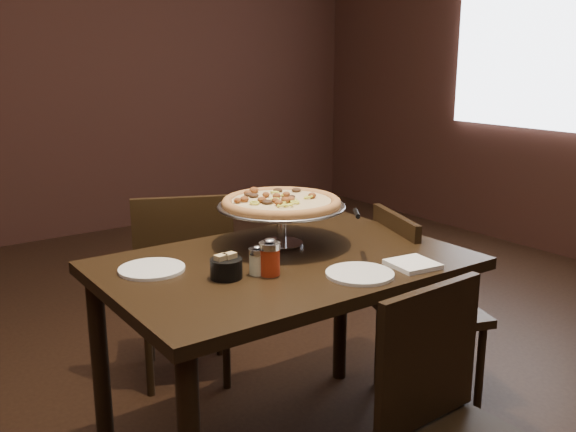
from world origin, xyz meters
TOP-DOWN VIEW (x-y plane):
  - room at (0.06, 0.03)m, footprint 6.04×7.04m
  - dining_table at (-0.02, 0.10)m, footprint 1.21×0.81m
  - pizza_stand at (0.07, 0.25)m, footprint 0.46×0.46m
  - parmesan_shaker at (-0.18, 0.04)m, footprint 0.05×0.05m
  - pepper_flake_shaker at (-0.15, 0.01)m, footprint 0.07×0.07m
  - packet_caddy at (-0.27, 0.06)m, footprint 0.10×0.10m
  - napkin_stack at (0.28, -0.20)m, footprint 0.16×0.16m
  - plate_left at (-0.43, 0.26)m, footprint 0.21×0.21m
  - plate_near at (0.08, -0.16)m, footprint 0.22×0.22m
  - serving_spatula at (0.19, -0.01)m, footprint 0.13×0.13m
  - chair_far at (-0.05, 0.81)m, footprint 0.54×0.54m
  - chair_near at (0.04, -0.60)m, footprint 0.40×0.40m
  - chair_side at (0.64, 0.11)m, footprint 0.49×0.49m

SIDE VIEW (x-z plane):
  - chair_side at x=0.64m, z-range 0.04..0.86m
  - chair_near at x=0.04m, z-range 0.04..0.86m
  - chair_far at x=-0.05m, z-range 0.04..0.91m
  - dining_table at x=-0.02m, z-range 0.28..1.03m
  - plate_left at x=-0.43m, z-range 0.75..0.76m
  - plate_near at x=0.08m, z-range 0.75..0.76m
  - napkin_stack at x=0.28m, z-range 0.75..0.77m
  - packet_caddy at x=-0.27m, z-range 0.75..0.83m
  - parmesan_shaker at x=-0.18m, z-range 0.75..0.85m
  - pepper_flake_shaker at x=-0.15m, z-range 0.75..0.87m
  - serving_spatula at x=0.19m, z-range 0.89..0.91m
  - pizza_stand at x=0.07m, z-range 0.81..1.00m
  - room at x=0.06m, z-range -0.02..2.82m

